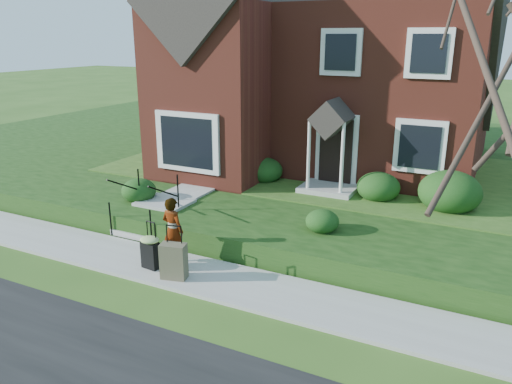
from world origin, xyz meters
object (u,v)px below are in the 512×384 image
Objects in this scene: front_steps at (155,213)px; suitcase_olive at (174,261)px; suitcase_black at (150,250)px; woman at (173,230)px.

front_steps reaches higher than suitcase_olive.
suitcase_black is 0.92× the size of suitcase_olive.
suitcase_black is at bearing 153.23° from suitcase_olive.
woman is at bearing 111.84° from suitcase_olive.
suitcase_olive is at bearing 132.38° from woman.
front_steps is 1.86× the size of suitcase_black.
woman is 1.42× the size of suitcase_black.
front_steps is at bearing 132.60° from suitcase_black.
front_steps is at bearing -35.30° from woman.
woman reaches higher than suitcase_black.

